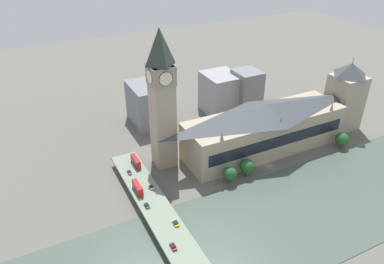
% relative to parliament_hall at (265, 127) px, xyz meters
% --- Properties ---
extents(ground_plane, '(600.00, 600.00, 0.00)m').
position_rel_parliament_hall_xyz_m(ground_plane, '(-17.00, 8.00, -15.02)').
color(ground_plane, '#605E56').
extents(river_water, '(63.19, 360.00, 0.30)m').
position_rel_parliament_hall_xyz_m(river_water, '(-54.60, 8.00, -14.87)').
color(river_water, '#47564C').
rests_on(river_water, ground_plane).
extents(parliament_hall, '(28.46, 99.64, 30.24)m').
position_rel_parliament_hall_xyz_m(parliament_hall, '(0.00, 0.00, 0.00)').
color(parliament_hall, tan).
rests_on(parliament_hall, ground_plane).
extents(clock_tower, '(12.75, 12.75, 78.20)m').
position_rel_parliament_hall_xyz_m(clock_tower, '(12.96, 59.59, 26.51)').
color(clock_tower, tan).
rests_on(clock_tower, ground_plane).
extents(victoria_tower, '(18.77, 18.77, 48.52)m').
position_rel_parliament_hall_xyz_m(victoria_tower, '(0.05, -63.21, 7.24)').
color(victoria_tower, tan).
rests_on(victoria_tower, ground_plane).
extents(road_bridge, '(158.39, 14.09, 5.04)m').
position_rel_parliament_hall_xyz_m(road_bridge, '(-54.60, 80.41, -10.91)').
color(road_bridge, '#5D6A59').
rests_on(road_bridge, ground_plane).
extents(double_decker_bus_mid, '(10.40, 2.52, 4.67)m').
position_rel_parliament_hall_xyz_m(double_decker_bus_mid, '(11.51, 77.25, -7.39)').
color(double_decker_bus_mid, red).
rests_on(double_decker_bus_mid, road_bridge).
extents(double_decker_bus_rear, '(10.12, 2.57, 4.69)m').
position_rel_parliament_hall_xyz_m(double_decker_bus_rear, '(-10.70, 84.05, -7.39)').
color(double_decker_bus_rear, red).
rests_on(double_decker_bus_rear, road_bridge).
extents(car_northbound_lead, '(4.17, 1.76, 1.40)m').
position_rel_parliament_hall_xyz_m(car_northbound_lead, '(5.86, 82.95, -9.28)').
color(car_northbound_lead, slate).
rests_on(car_northbound_lead, road_bridge).
extents(car_northbound_mid, '(3.86, 1.81, 1.36)m').
position_rel_parliament_hall_xyz_m(car_northbound_mid, '(-11.04, 77.05, -9.29)').
color(car_northbound_mid, silver).
rests_on(car_northbound_mid, road_bridge).
extents(car_northbound_tail, '(3.92, 1.89, 1.32)m').
position_rel_parliament_hall_xyz_m(car_northbound_tail, '(-23.01, 84.06, -9.32)').
color(car_northbound_tail, '#2D5638').
rests_on(car_northbound_tail, road_bridge).
extents(car_southbound_lead, '(4.36, 1.91, 1.45)m').
position_rel_parliament_hall_xyz_m(car_southbound_lead, '(-39.76, 76.78, -9.26)').
color(car_southbound_lead, gold).
rests_on(car_southbound_lead, road_bridge).
extents(car_southbound_tail, '(4.34, 1.80, 1.52)m').
position_rel_parliament_hall_xyz_m(car_southbound_tail, '(-51.65, 83.31, -9.23)').
color(car_southbound_tail, maroon).
rests_on(car_southbound_tail, road_bridge).
extents(city_block_west, '(30.13, 15.25, 27.59)m').
position_rel_parliament_hall_xyz_m(city_block_west, '(63.26, 53.20, -1.22)').
color(city_block_west, slate).
rests_on(city_block_west, ground_plane).
extents(city_block_center, '(18.54, 17.19, 31.28)m').
position_rel_parliament_hall_xyz_m(city_block_center, '(46.61, -18.18, 0.62)').
color(city_block_center, slate).
rests_on(city_block_center, ground_plane).
extents(city_block_east, '(26.02, 23.15, 28.57)m').
position_rel_parliament_hall_xyz_m(city_block_east, '(55.60, -2.50, -0.73)').
color(city_block_east, '#939399').
rests_on(city_block_east, ground_plane).
extents(tree_embankment_near, '(8.06, 8.06, 10.25)m').
position_rel_parliament_hall_xyz_m(tree_embankment_near, '(-18.57, 24.45, -8.81)').
color(tree_embankment_near, brown).
rests_on(tree_embankment_near, ground_plane).
extents(tree_embankment_mid, '(7.59, 7.59, 10.01)m').
position_rel_parliament_hall_xyz_m(tree_embankment_mid, '(-19.90, 36.25, -8.82)').
color(tree_embankment_mid, brown).
rests_on(tree_embankment_mid, ground_plane).
extents(tree_embankment_far, '(8.13, 8.13, 9.86)m').
position_rel_parliament_hall_xyz_m(tree_embankment_far, '(-20.45, -43.60, -9.24)').
color(tree_embankment_far, brown).
rests_on(tree_embankment_far, ground_plane).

